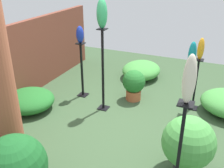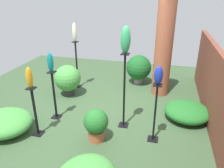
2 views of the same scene
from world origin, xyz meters
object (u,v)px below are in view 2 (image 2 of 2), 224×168
Objects in this scene: pedestal_jade at (124,94)px; potted_plant_mid_left at (139,68)px; pedestal_ivory at (77,67)px; art_vase_jade at (126,40)px; art_vase_cobalt at (159,75)px; art_vase_amber at (29,78)px; art_vase_ivory at (75,32)px; pedestal_teal at (55,97)px; potted_plant_near_pillar at (68,79)px; pedestal_amber at (35,114)px; art_vase_teal at (50,62)px; pedestal_cobalt at (155,116)px; potted_plant_front_right at (96,124)px; brick_pillar at (164,49)px.

pedestal_jade reaches higher than potted_plant_mid_left.
pedestal_ivory is 2.65× the size of art_vase_jade.
art_vase_cobalt is 0.85× the size of art_vase_amber.
art_vase_amber is 0.78× the size of art_vase_ivory.
pedestal_teal is 1.18m from potted_plant_near_pillar.
art_vase_amber is (0.00, -0.00, 0.76)m from pedestal_amber.
potted_plant_mid_left is (-2.44, 1.53, -0.82)m from art_vase_teal.
art_vase_jade is (0.00, 0.00, 1.11)m from pedestal_jade.
pedestal_cobalt reaches higher than potted_plant_near_pillar.
art_vase_teal is 1.58m from potted_plant_front_right.
brick_pillar is at bearing 159.79° from art_vase_jade.
brick_pillar reaches higher than art_vase_ivory.
art_vase_jade reaches higher than art_vase_cobalt.
potted_plant_mid_left is (-2.44, 1.53, -0.01)m from pedestal_teal.
art_vase_jade is 2.42m from art_vase_ivory.
pedestal_jade is 3.94× the size of art_vase_amber.
art_vase_cobalt is at bearing 62.84° from pedestal_jade.
pedestal_cobalt is 2.29× the size of art_vase_jade.
pedestal_jade is 1.17× the size of pedestal_ivory.
art_vase_jade reaches higher than art_vase_ivory.
pedestal_cobalt is 2.80× the size of art_vase_teal.
art_vase_teal reaches higher than potted_plant_front_right.
art_vase_ivory is at bearing -149.98° from potted_plant_front_right.
potted_plant_front_right is 0.73× the size of potted_plant_mid_left.
potted_plant_mid_left is at bearing 152.76° from art_vase_amber.
pedestal_cobalt is at bearing 82.65° from art_vase_teal.
potted_plant_front_right is at bearing -76.10° from art_vase_cobalt.
brick_pillar is at bearing 179.50° from art_vase_cobalt.
art_vase_amber is at bearing 2.78° from pedestal_ivory.
art_vase_ivory is 0.58× the size of potted_plant_mid_left.
art_vase_teal is at bearing 10.85° from potted_plant_near_pillar.
potted_plant_front_right is (0.60, -0.42, -0.38)m from pedestal_jade.
art_vase_jade reaches higher than art_vase_teal.
art_vase_ivory is (-1.73, -0.18, 0.30)m from art_vase_teal.
pedestal_cobalt is 2.90× the size of art_vase_amber.
potted_plant_mid_left is (-0.71, 1.71, -0.13)m from pedestal_ivory.
potted_plant_front_right is (2.28, 1.32, -0.26)m from pedestal_ivory.
pedestal_jade reaches higher than art_vase_cobalt.
potted_plant_near_pillar is (-1.44, -2.42, -0.87)m from art_vase_cobalt.
art_vase_teal is at bearing -88.15° from art_vase_jade.
pedestal_cobalt is 3.30m from art_vase_ivory.
pedestal_jade reaches higher than potted_plant_front_right.
pedestal_cobalt is at bearing 49.80° from pedestal_ivory.
art_vase_teal reaches higher than pedestal_cobalt.
pedestal_cobalt is 2.80m from potted_plant_mid_left.
art_vase_jade is 0.61× the size of potted_plant_near_pillar.
pedestal_amber reaches higher than potted_plant_mid_left.
art_vase_teal is (1.87, -2.22, 0.04)m from brick_pillar.
pedestal_jade is 2.10m from potted_plant_near_pillar.
pedestal_amber is at bearing -42.01° from brick_pillar.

